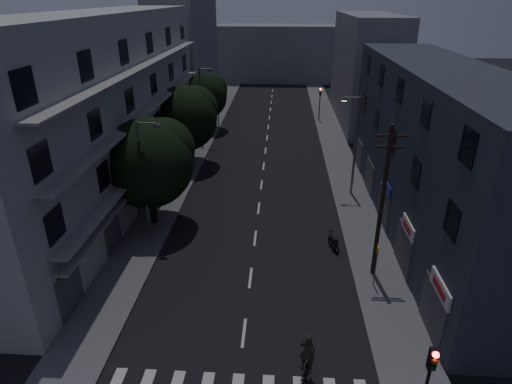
# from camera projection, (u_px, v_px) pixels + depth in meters

# --- Properties ---
(ground) EXTENTS (160.00, 160.00, 0.00)m
(ground) POSITION_uv_depth(u_px,v_px,m) (264.00, 164.00, 41.80)
(ground) COLOR black
(ground) RESTS_ON ground
(sidewalk_left) EXTENTS (3.00, 90.00, 0.15)m
(sidewalk_left) POSITION_uv_depth(u_px,v_px,m) (188.00, 162.00, 42.17)
(sidewalk_left) COLOR #565659
(sidewalk_left) RESTS_ON ground
(sidewalk_right) EXTENTS (3.00, 90.00, 0.15)m
(sidewalk_right) POSITION_uv_depth(u_px,v_px,m) (341.00, 165.00, 41.36)
(sidewalk_right) COLOR #565659
(sidewalk_right) RESTS_ON ground
(lane_markings) EXTENTS (0.15, 60.50, 0.01)m
(lane_markings) POSITION_uv_depth(u_px,v_px,m) (266.00, 144.00, 47.46)
(lane_markings) COLOR beige
(lane_markings) RESTS_ON ground
(building_left) EXTENTS (7.00, 36.00, 14.00)m
(building_left) POSITION_uv_depth(u_px,v_px,m) (107.00, 109.00, 33.16)
(building_left) COLOR #A0A09B
(building_left) RESTS_ON ground
(building_right) EXTENTS (6.19, 28.00, 11.00)m
(building_right) POSITION_uv_depth(u_px,v_px,m) (435.00, 151.00, 28.87)
(building_right) COLOR #292E38
(building_right) RESTS_ON ground
(building_far_left) EXTENTS (6.00, 20.00, 16.00)m
(building_far_left) POSITION_uv_depth(u_px,v_px,m) (186.00, 50.00, 59.92)
(building_far_left) COLOR slate
(building_far_left) RESTS_ON ground
(building_far_right) EXTENTS (6.00, 20.00, 13.00)m
(building_far_right) POSITION_uv_depth(u_px,v_px,m) (365.00, 69.00, 53.82)
(building_far_right) COLOR slate
(building_far_right) RESTS_ON ground
(building_far_end) EXTENTS (24.00, 8.00, 10.00)m
(building_far_end) POSITION_uv_depth(u_px,v_px,m) (274.00, 53.00, 80.46)
(building_far_end) COLOR slate
(building_far_end) RESTS_ON ground
(tree_near) EXTENTS (6.18, 6.18, 7.62)m
(tree_near) POSITION_uv_depth(u_px,v_px,m) (149.00, 159.00, 28.97)
(tree_near) COLOR black
(tree_near) RESTS_ON sidewalk_left
(tree_mid) EXTENTS (6.08, 6.08, 7.48)m
(tree_mid) POSITION_uv_depth(u_px,v_px,m) (185.00, 116.00, 39.75)
(tree_mid) COLOR black
(tree_mid) RESTS_ON sidewalk_left
(tree_far) EXTENTS (5.37, 5.37, 6.64)m
(tree_far) POSITION_uv_depth(u_px,v_px,m) (205.00, 95.00, 50.63)
(tree_far) COLOR black
(tree_far) RESTS_ON sidewalk_left
(traffic_signal_near) EXTENTS (0.28, 0.37, 4.10)m
(traffic_signal_near) POSITION_uv_depth(u_px,v_px,m) (429.00, 374.00, 14.82)
(traffic_signal_near) COLOR black
(traffic_signal_near) RESTS_ON sidewalk_right
(traffic_signal_far_right) EXTENTS (0.28, 0.37, 4.10)m
(traffic_signal_far_right) POSITION_uv_depth(u_px,v_px,m) (320.00, 97.00, 54.86)
(traffic_signal_far_right) COLOR black
(traffic_signal_far_right) RESTS_ON sidewalk_right
(traffic_signal_far_left) EXTENTS (0.28, 0.37, 4.10)m
(traffic_signal_far_left) POSITION_uv_depth(u_px,v_px,m) (218.00, 99.00, 53.92)
(traffic_signal_far_left) COLOR black
(traffic_signal_far_left) RESTS_ON sidewalk_left
(street_lamp_left_near) EXTENTS (1.51, 0.25, 8.00)m
(street_lamp_left_near) POSITION_uv_depth(u_px,v_px,m) (145.00, 176.00, 27.18)
(street_lamp_left_near) COLOR slate
(street_lamp_left_near) RESTS_ON sidewalk_left
(street_lamp_right) EXTENTS (1.51, 0.25, 8.00)m
(street_lamp_right) POSITION_uv_depth(u_px,v_px,m) (355.00, 141.00, 33.53)
(street_lamp_right) COLOR slate
(street_lamp_right) RESTS_ON sidewalk_right
(street_lamp_left_far) EXTENTS (1.51, 0.25, 8.00)m
(street_lamp_left_far) POSITION_uv_depth(u_px,v_px,m) (202.00, 102.00, 45.88)
(street_lamp_left_far) COLOR #515458
(street_lamp_left_far) RESTS_ON sidewalk_left
(utility_pole) EXTENTS (1.80, 0.24, 9.00)m
(utility_pole) POSITION_uv_depth(u_px,v_px,m) (382.00, 201.00, 23.29)
(utility_pole) COLOR black
(utility_pole) RESTS_ON sidewalk_right
(bus_stop_sign) EXTENTS (0.06, 0.35, 2.52)m
(bus_stop_sign) POSITION_uv_depth(u_px,v_px,m) (377.00, 259.00, 23.46)
(bus_stop_sign) COLOR #595B60
(bus_stop_sign) RESTS_ON sidewalk_right
(motorcycle) EXTENTS (0.70, 1.71, 1.13)m
(motorcycle) POSITION_uv_depth(u_px,v_px,m) (334.00, 243.00, 27.71)
(motorcycle) COLOR black
(motorcycle) RESTS_ON ground
(cyclist) EXTENTS (0.99, 1.92, 2.32)m
(cyclist) POSITION_uv_depth(u_px,v_px,m) (307.00, 362.00, 18.28)
(cyclist) COLOR black
(cyclist) RESTS_ON ground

